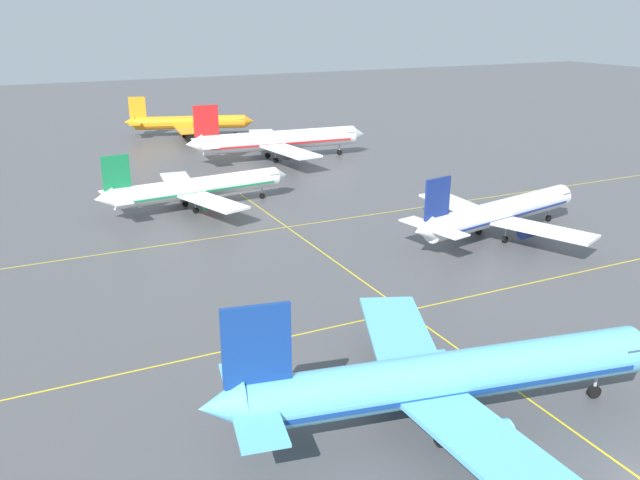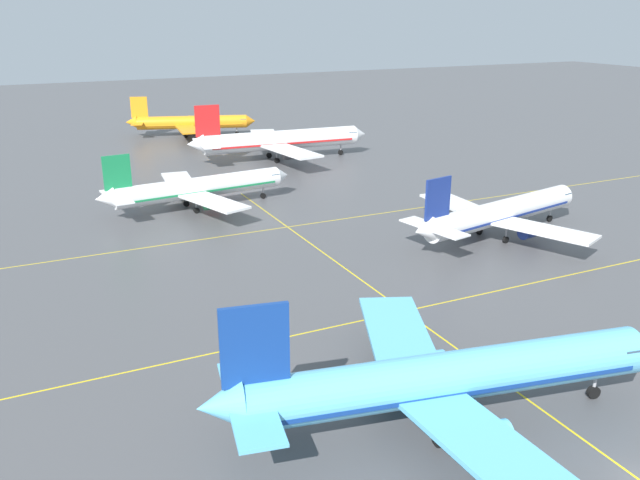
{
  "view_description": "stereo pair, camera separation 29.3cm",
  "coord_description": "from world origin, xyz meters",
  "px_view_note": "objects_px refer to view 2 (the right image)",
  "views": [
    {
      "loc": [
        -36.41,
        -23.66,
        30.67
      ],
      "look_at": [
        -5.25,
        40.73,
        5.73
      ],
      "focal_mm": 36.97,
      "sensor_mm": 36.0,
      "label": 1
    },
    {
      "loc": [
        -36.14,
        -23.79,
        30.67
      ],
      "look_at": [
        -5.25,
        40.73,
        5.73
      ],
      "focal_mm": 36.97,
      "sensor_mm": 36.0,
      "label": 2
    }
  ],
  "objects_px": {
    "airliner_front_gate": "(446,378)",
    "airliner_third_row": "(198,188)",
    "airliner_second_row": "(500,213)",
    "airliner_far_right_stand": "(191,123)",
    "airliner_far_left_stand": "(279,140)"
  },
  "relations": [
    {
      "from": "airliner_front_gate",
      "to": "airliner_third_row",
      "type": "distance_m",
      "value": 66.37
    },
    {
      "from": "airliner_second_row",
      "to": "airliner_far_right_stand",
      "type": "height_order",
      "value": "airliner_second_row"
    },
    {
      "from": "airliner_front_gate",
      "to": "airliner_second_row",
      "type": "relative_size",
      "value": 1.13
    },
    {
      "from": "airliner_second_row",
      "to": "airliner_far_left_stand",
      "type": "xyz_separation_m",
      "value": [
        -8.69,
        61.33,
        0.67
      ]
    },
    {
      "from": "airliner_far_right_stand",
      "to": "airliner_third_row",
      "type": "bearing_deg",
      "value": -104.09
    },
    {
      "from": "airliner_front_gate",
      "to": "airliner_second_row",
      "type": "distance_m",
      "value": 47.91
    },
    {
      "from": "airliner_front_gate",
      "to": "airliner_third_row",
      "type": "relative_size",
      "value": 1.16
    },
    {
      "from": "airliner_third_row",
      "to": "airliner_second_row",
      "type": "bearing_deg",
      "value": -43.01
    },
    {
      "from": "airliner_second_row",
      "to": "airliner_far_right_stand",
      "type": "xyz_separation_m",
      "value": [
        -18.37,
        98.1,
        -0.12
      ]
    },
    {
      "from": "airliner_far_right_stand",
      "to": "airliner_second_row",
      "type": "bearing_deg",
      "value": -79.4
    },
    {
      "from": "airliner_far_left_stand",
      "to": "airliner_far_right_stand",
      "type": "height_order",
      "value": "airliner_far_left_stand"
    },
    {
      "from": "airliner_far_left_stand",
      "to": "airliner_far_right_stand",
      "type": "xyz_separation_m",
      "value": [
        -9.67,
        36.78,
        -0.8
      ]
    },
    {
      "from": "airliner_front_gate",
      "to": "airliner_far_left_stand",
      "type": "relative_size",
      "value": 0.95
    },
    {
      "from": "airliner_second_row",
      "to": "airliner_far_right_stand",
      "type": "distance_m",
      "value": 99.81
    },
    {
      "from": "airliner_front_gate",
      "to": "airliner_third_row",
      "type": "height_order",
      "value": "airliner_front_gate"
    }
  ]
}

